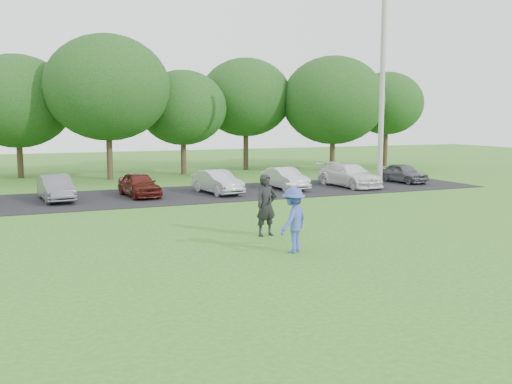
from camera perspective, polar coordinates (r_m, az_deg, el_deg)
ground at (r=15.81m, az=4.96°, el=-6.20°), size 100.00×100.00×0.00m
parking_lot at (r=27.78m, az=-7.62°, el=-0.28°), size 32.00×6.50×0.03m
utility_pole at (r=31.36m, az=12.50°, el=10.22°), size 0.28×0.28×10.66m
frisbee_player at (r=15.82m, az=3.74°, el=-2.81°), size 1.35×1.23×1.97m
camera_bystander at (r=17.97m, az=1.02°, el=-1.33°), size 0.78×0.59×1.96m
parked_cars at (r=27.78m, az=-6.32°, el=0.95°), size 27.78×4.62×1.24m
tree_row at (r=37.38m, az=-9.48°, el=9.18°), size 42.39×9.85×8.64m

